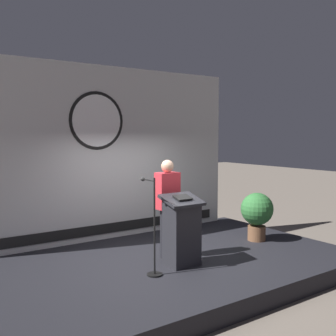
{
  "coord_description": "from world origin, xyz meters",
  "views": [
    {
      "loc": [
        -3.9,
        -5.63,
        2.48
      ],
      "look_at": [
        -0.0,
        -0.02,
        1.89
      ],
      "focal_mm": 42.87,
      "sensor_mm": 36.0,
      "label": 1
    }
  ],
  "objects": [
    {
      "name": "ground_plane",
      "position": [
        0.0,
        0.0,
        0.0
      ],
      "size": [
        40.0,
        40.0,
        0.0
      ],
      "primitive_type": "plane",
      "color": "#6B6056"
    },
    {
      "name": "stage_platform",
      "position": [
        0.0,
        0.0,
        0.15
      ],
      "size": [
        6.4,
        4.0,
        0.3
      ],
      "primitive_type": "cube",
      "color": "black",
      "rests_on": "ground"
    },
    {
      "name": "banner_display",
      "position": [
        -0.01,
        1.85,
        2.07
      ],
      "size": [
        5.57,
        0.12,
        3.55
      ],
      "color": "silver",
      "rests_on": "stage_platform"
    },
    {
      "name": "podium",
      "position": [
        -0.0,
        -0.42,
        0.87
      ],
      "size": [
        0.64,
        0.5,
        1.18
      ],
      "color": "#26262B",
      "rests_on": "stage_platform"
    },
    {
      "name": "speaker_person",
      "position": [
        0.04,
        0.06,
        1.18
      ],
      "size": [
        0.4,
        0.26,
        1.73
      ],
      "color": "black",
      "rests_on": "stage_platform"
    },
    {
      "name": "microphone_stand",
      "position": [
        -0.64,
        -0.53,
        0.83
      ],
      "size": [
        0.24,
        0.49,
        1.51
      ],
      "color": "black",
      "rests_on": "stage_platform"
    },
    {
      "name": "potted_plant",
      "position": [
        2.18,
        -0.06,
        0.89
      ],
      "size": [
        0.66,
        0.66,
        0.98
      ],
      "color": "brown",
      "rests_on": "stage_platform"
    }
  ]
}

